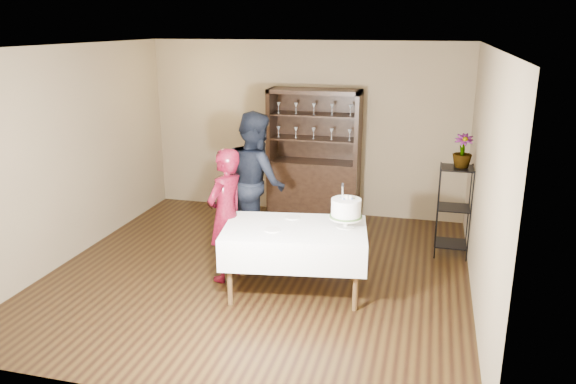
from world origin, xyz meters
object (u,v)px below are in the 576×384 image
at_px(cake_table, 295,243).
at_px(plant_etagere, 454,207).
at_px(china_hutch, 314,176).
at_px(man, 256,182).
at_px(cake, 346,209).
at_px(woman, 226,215).
at_px(potted_plant, 463,151).

bearing_deg(cake_table, plant_etagere, 42.25).
xyz_separation_m(china_hutch, man, (-0.47, -1.47, 0.27)).
bearing_deg(cake, plant_etagere, 50.01).
bearing_deg(man, cake_table, 177.02).
height_order(china_hutch, plant_etagere, china_hutch).
relative_size(cake_table, woman, 1.07).
relative_size(plant_etagere, cake_table, 0.71).
bearing_deg(woman, man, -164.26).
relative_size(plant_etagere, cake, 2.37).
bearing_deg(cake_table, potted_plant, 41.81).
relative_size(plant_etagere, man, 0.64).
bearing_deg(plant_etagere, woman, -151.38).
xyz_separation_m(man, potted_plant, (2.60, 0.44, 0.47)).
xyz_separation_m(china_hutch, woman, (-0.52, -2.47, 0.13)).
bearing_deg(cake_table, cake, 15.52).
relative_size(cake_table, cake, 3.35).
xyz_separation_m(plant_etagere, potted_plant, (0.05, 0.02, 0.75)).
bearing_deg(potted_plant, china_hutch, 154.05).
height_order(cake_table, man, man).
height_order(woman, man, man).
relative_size(woman, potted_plant, 3.73).
bearing_deg(potted_plant, plant_etagere, -159.62).
relative_size(cake, potted_plant, 1.19).
height_order(plant_etagere, cake, cake).
distance_m(china_hutch, cake, 2.65).
bearing_deg(cake, man, 143.42).
height_order(cake_table, cake, cake).
height_order(china_hutch, potted_plant, china_hutch).
bearing_deg(man, woman, 138.87).
distance_m(woman, man, 1.01).
xyz_separation_m(woman, cake, (1.41, -0.00, 0.19)).
height_order(woman, cake, woman).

